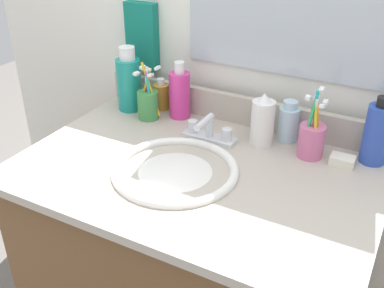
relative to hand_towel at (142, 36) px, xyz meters
name	(u,v)px	position (x,y,z in m)	size (l,w,h in m)	color
vanity_cabinet	(195,280)	(0.37, -0.33, -0.63)	(0.91, 0.58, 0.76)	brown
countertop	(196,172)	(0.37, -0.33, -0.23)	(0.95, 0.63, 0.02)	#B2A899
backsplash	(242,110)	(0.37, -0.02, -0.17)	(0.95, 0.02, 0.09)	#B2A899
back_wall	(246,152)	(0.37, 0.04, -0.36)	(2.05, 0.04, 1.30)	white
hand_towel	(142,36)	(0.00, 0.00, 0.00)	(0.11, 0.04, 0.22)	#147260
sink_basin	(175,181)	(0.33, -0.37, -0.25)	(0.33, 0.33, 0.11)	white
faucet	(209,132)	(0.33, -0.17, -0.19)	(0.16, 0.10, 0.08)	silver
bottle_lotion_white	(263,121)	(0.48, -0.12, -0.15)	(0.07, 0.07, 0.16)	white
bottle_mouthwash_teal	(129,82)	(0.01, -0.10, -0.13)	(0.08, 0.08, 0.21)	teal
bottle_oil_amber	(161,96)	(0.10, -0.05, -0.17)	(0.05, 0.05, 0.11)	gold
bottle_soap_pink	(180,94)	(0.18, -0.07, -0.14)	(0.07, 0.07, 0.18)	#D8338C
bottle_shampoo_blue	(377,134)	(0.77, -0.07, -0.14)	(0.07, 0.07, 0.19)	#2D4CB2
bottle_gel_clear	(289,122)	(0.53, -0.06, -0.16)	(0.06, 0.06, 0.12)	silver
cup_pink	(311,138)	(0.62, -0.12, -0.17)	(0.07, 0.08, 0.20)	#D16693
cup_green	(148,103)	(0.10, -0.13, -0.17)	(0.08, 0.07, 0.19)	#3F8C47
soap_bar	(342,160)	(0.71, -0.12, -0.21)	(0.06, 0.04, 0.02)	white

